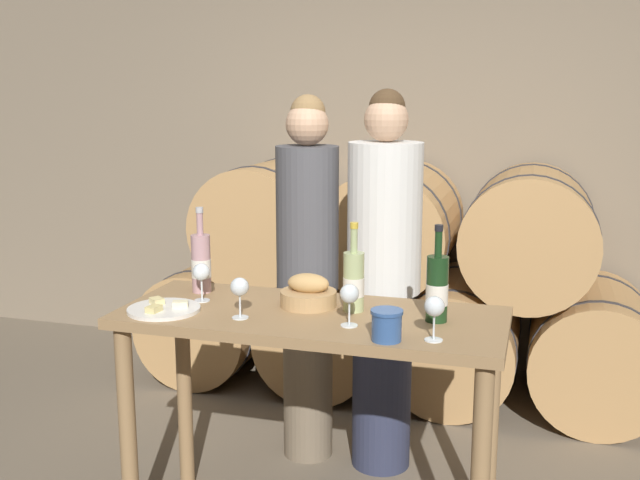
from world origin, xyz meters
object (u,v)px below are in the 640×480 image
object	(u,v)px
wine_bottle_rose	(201,263)
wine_glass_left	(240,288)
wine_glass_right	(434,308)
wine_glass_far_left	(201,273)
wine_bottle_red	(437,288)
blue_crock	(387,324)
person_right	(384,281)
tasting_table	(311,354)
bread_basket	(308,294)
wine_bottle_white	(354,281)
wine_glass_center	(349,295)
person_left	(308,274)
cheese_plate	(164,309)

from	to	relation	value
wine_bottle_rose	wine_glass_left	bearing A→B (deg)	-45.02
wine_glass_right	wine_glass_far_left	bearing A→B (deg)	167.18
wine_bottle_rose	wine_glass_right	size ratio (longest dim) A/B	2.32
wine_bottle_red	wine_glass_left	world-z (taller)	wine_bottle_red
wine_glass_far_left	blue_crock	bearing A→B (deg)	-18.02
person_right	blue_crock	size ratio (longest dim) A/B	16.19
tasting_table	wine_glass_right	size ratio (longest dim) A/B	9.48
person_right	bread_basket	distance (m)	0.61
wine_bottle_white	wine_bottle_rose	bearing A→B (deg)	172.75
wine_bottle_white	wine_glass_center	distance (m)	0.18
wine_glass_left	person_right	bearing A→B (deg)	65.91
tasting_table	wine_glass_left	distance (m)	0.37
wine_bottle_rose	bread_basket	size ratio (longest dim) A/B	1.62
person_left	wine_glass_left	size ratio (longest dim) A/B	11.38
wine_bottle_red	wine_glass_left	xyz separation A→B (m)	(-0.68, -0.17, -0.01)
wine_glass_center	wine_bottle_white	bearing A→B (deg)	99.49
wine_bottle_white	wine_glass_right	world-z (taller)	wine_bottle_white
blue_crock	wine_glass_right	xyz separation A→B (m)	(0.15, 0.04, 0.05)
wine_bottle_rose	wine_glass_far_left	bearing A→B (deg)	-64.27
cheese_plate	wine_glass_far_left	xyz separation A→B (m)	(0.08, 0.16, 0.10)
wine_bottle_red	cheese_plate	size ratio (longest dim) A/B	1.29
person_right	cheese_plate	xyz separation A→B (m)	(-0.66, -0.80, 0.04)
wine_glass_left	blue_crock	bearing A→B (deg)	-9.26
wine_bottle_white	cheese_plate	distance (m)	0.71
wine_glass_left	wine_glass_center	bearing A→B (deg)	3.36
wine_glass_left	wine_glass_right	xyz separation A→B (m)	(0.70, -0.05, 0.00)
blue_crock	wine_glass_left	world-z (taller)	wine_glass_left
person_left	wine_bottle_red	xyz separation A→B (m)	(0.68, -0.63, 0.15)
person_left	person_right	xyz separation A→B (m)	(0.36, -0.00, -0.00)
blue_crock	wine_glass_right	world-z (taller)	wine_glass_right
wine_glass_far_left	wine_glass_center	xyz separation A→B (m)	(0.62, -0.14, 0.00)
person_left	wine_bottle_white	world-z (taller)	person_left
tasting_table	wine_glass_left	world-z (taller)	wine_glass_left
wine_bottle_red	wine_glass_right	bearing A→B (deg)	-84.27
tasting_table	person_left	size ratio (longest dim) A/B	0.83
wine_glass_left	wine_glass_right	world-z (taller)	same
cheese_plate	wine_glass_center	size ratio (longest dim) A/B	1.80
wine_bottle_rose	blue_crock	size ratio (longest dim) A/B	3.25
person_right	wine_bottle_white	world-z (taller)	person_right
blue_crock	bread_basket	distance (m)	0.48
cheese_plate	tasting_table	bearing A→B (deg)	14.49
wine_bottle_red	bread_basket	bearing A→B (deg)	173.93
blue_crock	wine_glass_far_left	size ratio (longest dim) A/B	0.71
person_right	wine_glass_left	world-z (taller)	person_right
wine_glass_left	wine_glass_center	distance (m)	0.40
wine_glass_right	blue_crock	bearing A→B (deg)	-163.86
wine_bottle_red	cheese_plate	xyz separation A→B (m)	(-0.98, -0.17, -0.11)
bread_basket	wine_glass_right	size ratio (longest dim) A/B	1.43
bread_basket	wine_glass_far_left	bearing A→B (deg)	-172.45
wine_glass_far_left	wine_glass_center	size ratio (longest dim) A/B	1.00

